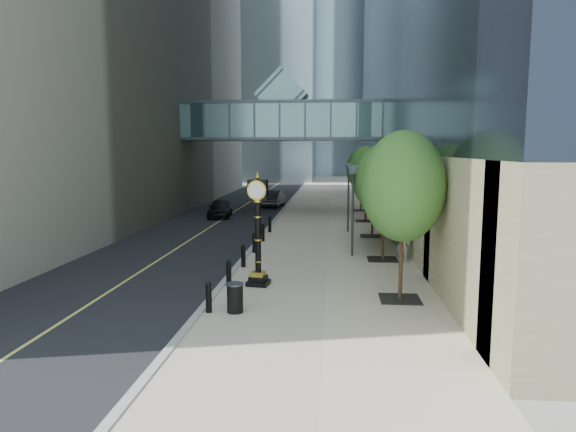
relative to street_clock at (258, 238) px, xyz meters
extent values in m
plane|color=gray|center=(1.60, -4.44, -1.90)|extent=(320.00, 320.00, 0.00)
cube|color=black|center=(-5.40, 35.56, -1.89)|extent=(8.00, 180.00, 0.02)
cube|color=tan|center=(2.60, 35.56, -1.87)|extent=(8.00, 180.00, 0.06)
cube|color=gray|center=(-1.40, 35.56, -1.86)|extent=(0.25, 180.00, 0.07)
cube|color=#96AFBC|center=(-4.40, 115.56, 30.60)|extent=(22.00, 22.00, 65.00)
cube|color=#477172|center=(-1.40, 23.56, 5.60)|extent=(17.00, 4.00, 3.00)
cube|color=#383F44|center=(-1.40, 23.56, 4.15)|extent=(17.00, 4.20, 0.25)
cube|color=#383F44|center=(-1.40, 23.56, 7.05)|extent=(17.00, 4.20, 0.25)
cube|color=#477172|center=(-1.40, 23.56, 7.70)|extent=(4.24, 3.00, 4.24)
cube|color=#383F44|center=(5.10, 9.56, 2.30)|extent=(3.00, 8.00, 0.25)
cube|color=#477172|center=(5.10, 9.56, 2.45)|extent=(2.80, 7.80, 0.06)
cylinder|color=#383F44|center=(3.80, 5.86, 0.20)|extent=(0.12, 0.12, 4.20)
cylinder|color=#383F44|center=(3.80, 13.26, 0.20)|extent=(0.12, 0.12, 4.20)
cylinder|color=black|center=(-1.10, -3.44, -1.39)|extent=(0.20, 0.20, 0.90)
cylinder|color=black|center=(-1.10, -0.24, -1.39)|extent=(0.20, 0.20, 0.90)
cylinder|color=black|center=(-1.10, 2.96, -1.39)|extent=(0.20, 0.20, 0.90)
cylinder|color=black|center=(-1.10, 6.16, -1.39)|extent=(0.20, 0.20, 0.90)
cylinder|color=black|center=(-1.10, 9.36, -1.39)|extent=(0.20, 0.20, 0.90)
cylinder|color=black|center=(-1.10, 12.56, -1.39)|extent=(0.20, 0.20, 0.90)
cube|color=black|center=(5.20, -1.44, -1.83)|extent=(1.40, 1.40, 0.02)
cylinder|color=#462E1E|center=(5.20, -1.44, -0.29)|extent=(0.14, 0.14, 3.10)
ellipsoid|color=#3B6726|center=(5.20, -1.44, 2.11)|extent=(2.84, 2.84, 3.79)
cube|color=black|center=(5.20, 5.06, -1.83)|extent=(1.40, 1.40, 0.02)
cylinder|color=#462E1E|center=(5.20, 5.06, -0.38)|extent=(0.14, 0.14, 2.91)
ellipsoid|color=#3B6726|center=(5.20, 5.06, 1.87)|extent=(2.67, 2.67, 3.56)
cube|color=black|center=(5.20, 11.56, -1.83)|extent=(1.40, 1.40, 0.02)
cylinder|color=#462E1E|center=(5.20, 11.56, -0.60)|extent=(0.14, 0.14, 2.48)
ellipsoid|color=#3B6726|center=(5.20, 11.56, 1.32)|extent=(2.27, 2.27, 3.03)
cube|color=black|center=(5.20, 18.06, -1.83)|extent=(1.40, 1.40, 0.02)
cylinder|color=#462E1E|center=(5.20, 18.06, -0.40)|extent=(0.14, 0.14, 2.88)
ellipsoid|color=#3B6726|center=(5.20, 18.06, 1.82)|extent=(2.64, 2.64, 3.52)
cube|color=black|center=(5.20, 24.56, -1.83)|extent=(1.40, 1.40, 0.02)
cylinder|color=#462E1E|center=(5.20, 24.56, -0.46)|extent=(0.14, 0.14, 2.75)
ellipsoid|color=#3B6726|center=(5.20, 24.56, 1.66)|extent=(2.52, 2.52, 3.36)
cube|color=black|center=(0.00, 0.00, -1.75)|extent=(0.91, 0.91, 0.18)
cube|color=black|center=(0.00, 0.00, -1.57)|extent=(0.71, 0.71, 0.18)
cube|color=gold|center=(0.00, 0.00, -1.40)|extent=(0.56, 0.56, 0.18)
cylinder|color=black|center=(0.00, 0.00, 0.06)|extent=(0.23, 0.23, 2.74)
cube|color=black|center=(0.00, 0.00, 1.83)|extent=(0.78, 0.38, 0.80)
cylinder|color=white|center=(0.00, 0.15, 1.83)|extent=(0.62, 0.13, 0.62)
cylinder|color=white|center=(0.00, -0.15, 1.83)|extent=(0.62, 0.13, 0.62)
sphere|color=gold|center=(0.00, 0.00, 2.31)|extent=(0.18, 0.18, 0.18)
cylinder|color=black|center=(-0.26, -3.36, -1.39)|extent=(0.57, 0.57, 0.90)
imported|color=beige|center=(6.10, 4.81, -1.01)|extent=(0.70, 0.58, 1.66)
imported|color=black|center=(-5.82, 19.57, -1.19)|extent=(1.99, 4.18, 1.38)
imported|color=black|center=(-2.60, 27.33, -1.13)|extent=(1.94, 4.68, 1.51)
camera|label=1|loc=(2.81, -19.07, 3.38)|focal=32.00mm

